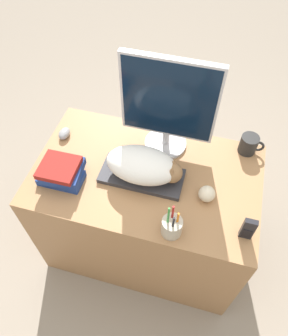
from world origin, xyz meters
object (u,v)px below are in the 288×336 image
object	(u,v)px
cat	(144,166)
baseball	(207,194)
phone	(248,229)
coffee_mug	(249,144)
computer_mouse	(64,133)
keyboard	(142,176)
book_stack	(61,172)
pen_cup	(172,226)
monitor	(168,104)

from	to	relation	value
cat	baseball	xyz separation A→B (m)	(0.30, -0.04, -0.06)
baseball	phone	world-z (taller)	phone
cat	phone	distance (m)	0.52
coffee_mug	phone	world-z (taller)	phone
computer_mouse	phone	xyz separation A→B (m)	(0.97, -0.33, 0.04)
keyboard	book_stack	world-z (taller)	book_stack
keyboard	baseball	bearing A→B (deg)	-6.41
cat	pen_cup	xyz separation A→B (m)	(0.18, -0.24, -0.05)
cat	monitor	xyz separation A→B (m)	(0.05, 0.23, 0.18)
keyboard	pen_cup	xyz separation A→B (m)	(0.20, -0.24, 0.04)
keyboard	book_stack	xyz separation A→B (m)	(-0.36, -0.11, 0.04)
keyboard	computer_mouse	bearing A→B (deg)	162.16
monitor	computer_mouse	xyz separation A→B (m)	(-0.53, -0.08, -0.26)
computer_mouse	pen_cup	bearing A→B (deg)	-30.52
cat	coffee_mug	distance (m)	0.55
monitor	phone	xyz separation A→B (m)	(0.44, -0.41, -0.21)
computer_mouse	phone	size ratio (longest dim) A/B	0.64
monitor	book_stack	bearing A→B (deg)	-140.67
phone	cat	bearing A→B (deg)	160.05
pen_cup	book_stack	xyz separation A→B (m)	(-0.56, 0.13, 0.00)
keyboard	monitor	world-z (taller)	monitor
keyboard	cat	world-z (taller)	cat
computer_mouse	coffee_mug	bearing A→B (deg)	9.39
pen_cup	cat	bearing A→B (deg)	127.45
monitor	pen_cup	xyz separation A→B (m)	(0.14, -0.48, -0.23)
phone	book_stack	xyz separation A→B (m)	(-0.86, 0.07, -0.01)
keyboard	pen_cup	bearing A→B (deg)	-50.65
cat	pen_cup	size ratio (longest dim) A/B	1.81
book_stack	coffee_mug	bearing A→B (deg)	26.53
monitor	coffee_mug	bearing A→B (deg)	9.74
pen_cup	book_stack	size ratio (longest dim) A/B	0.95
monitor	coffee_mug	xyz separation A→B (m)	(0.41, 0.07, -0.23)
cat	coffee_mug	xyz separation A→B (m)	(0.46, 0.30, -0.05)
computer_mouse	coffee_mug	world-z (taller)	coffee_mug
cat	pen_cup	world-z (taller)	pen_cup
cat	computer_mouse	size ratio (longest dim) A/B	4.32
monitor	coffee_mug	size ratio (longest dim) A/B	4.20
phone	book_stack	bearing A→B (deg)	175.51
coffee_mug	monitor	bearing A→B (deg)	-170.26
monitor	pen_cup	bearing A→B (deg)	-73.89
baseball	cat	bearing A→B (deg)	173.31
baseball	phone	distance (m)	0.24
pen_cup	book_stack	bearing A→B (deg)	166.70
phone	monitor	bearing A→B (deg)	136.98
monitor	cat	bearing A→B (deg)	-101.45
keyboard	computer_mouse	world-z (taller)	computer_mouse
monitor	pen_cup	world-z (taller)	monitor
coffee_mug	phone	xyz separation A→B (m)	(0.03, -0.48, 0.01)
keyboard	baseball	xyz separation A→B (m)	(0.31, -0.04, 0.03)
cat	baseball	distance (m)	0.31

